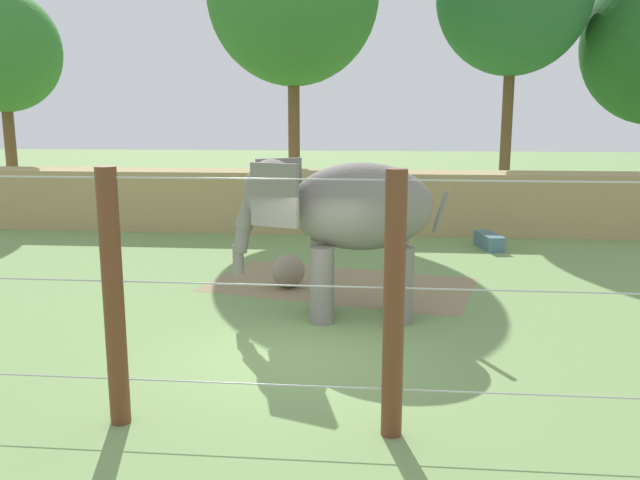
{
  "coord_description": "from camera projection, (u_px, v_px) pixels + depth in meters",
  "views": [
    {
      "loc": [
        1.46,
        -10.35,
        4.0
      ],
      "look_at": [
        0.23,
        2.92,
        1.4
      ],
      "focal_mm": 36.75,
      "sensor_mm": 36.0,
      "label": 1
    }
  ],
  "objects": [
    {
      "name": "cable_fence",
      "position": [
        256.0,
        303.0,
        8.12
      ],
      "size": [
        12.23,
        0.26,
        3.36
      ],
      "color": "brown",
      "rests_on": "ground"
    },
    {
      "name": "elephant",
      "position": [
        344.0,
        214.0,
        12.68
      ],
      "size": [
        4.22,
        1.86,
        3.13
      ],
      "color": "gray",
      "rests_on": "ground"
    },
    {
      "name": "tree_behind_wall",
      "position": [
        2.0,
        52.0,
        25.65
      ],
      "size": [
        4.51,
        4.51,
        8.76
      ],
      "color": "brown",
      "rests_on": "ground"
    },
    {
      "name": "embankment_wall",
      "position": [
        338.0,
        201.0,
        22.4
      ],
      "size": [
        36.0,
        1.8,
        2.04
      ],
      "primitive_type": "cube",
      "color": "tan",
      "rests_on": "ground"
    },
    {
      "name": "dirt_patch",
      "position": [
        340.0,
        284.0,
        15.48
      ],
      "size": [
        6.67,
        4.63,
        0.01
      ],
      "primitive_type": "cube",
      "rotation": [
        0.0,
        0.0,
        -0.24
      ],
      "color": "#937F5B",
      "rests_on": "ground"
    },
    {
      "name": "ground_plane",
      "position": [
        291.0,
        354.0,
        11.02
      ],
      "size": [
        120.0,
        120.0,
        0.0
      ],
      "primitive_type": "plane",
      "color": "#759956"
    },
    {
      "name": "enrichment_ball",
      "position": [
        288.0,
        271.0,
        15.17
      ],
      "size": [
        0.78,
        0.78,
        0.78
      ],
      "primitive_type": "sphere",
      "color": "gray",
      "rests_on": "ground"
    },
    {
      "name": "feed_trough",
      "position": [
        489.0,
        241.0,
        19.58
      ],
      "size": [
        0.75,
        1.47,
        0.44
      ],
      "color": "slate",
      "rests_on": "ground"
    }
  ]
}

